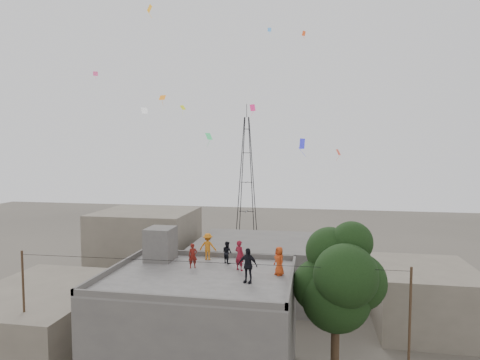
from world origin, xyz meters
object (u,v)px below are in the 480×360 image
Objects in this scene: tree at (339,280)px; transmission_tower at (247,176)px; person_red_adult at (240,255)px; stair_head_box at (161,244)px; person_dark_adult at (248,265)px.

transmission_tower is at bearing 106.09° from tree.
person_red_adult is at bearing -81.24° from transmission_tower.
stair_head_box is at bearing 169.26° from tree.
person_red_adult is 2.16m from person_dark_adult.
tree is at bearing -155.97° from person_red_adult.
tree is at bearing -73.91° from transmission_tower.
tree reaches higher than stair_head_box.
stair_head_box is 6.80m from person_dark_adult.
tree is 0.45× the size of transmission_tower.
person_red_adult is (5.16, -1.27, -0.15)m from stair_head_box.
person_dark_adult is (5.95, -3.28, -0.11)m from stair_head_box.
stair_head_box is at bearing 164.32° from person_dark_adult.
tree is at bearing 28.70° from person_dark_adult.
person_dark_adult is at bearing -80.58° from transmission_tower.
person_red_adult is at bearing -13.83° from stair_head_box.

